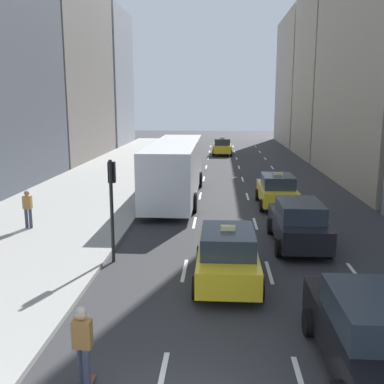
{
  "coord_description": "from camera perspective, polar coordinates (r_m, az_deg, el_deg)",
  "views": [
    {
      "loc": [
        0.92,
        -6.08,
        5.53
      ],
      "look_at": [
        -0.28,
        13.35,
        1.58
      ],
      "focal_mm": 42.0,
      "sensor_mm": 36.0,
      "label": 1
    }
  ],
  "objects": [
    {
      "name": "traffic_light_pole",
      "position": [
        15.61,
        -10.14,
        -0.25
      ],
      "size": [
        0.24,
        0.42,
        3.6
      ],
      "color": "black",
      "rests_on": "ground"
    },
    {
      "name": "lane_markings",
      "position": [
        29.64,
        6.71,
        0.64
      ],
      "size": [
        5.72,
        56.0,
        0.01
      ],
      "color": "white",
      "rests_on": "ground"
    },
    {
      "name": "city_bus",
      "position": [
        25.75,
        -2.16,
        3.1
      ],
      "size": [
        2.8,
        11.61,
        3.25
      ],
      "color": "silver",
      "rests_on": "ground"
    },
    {
      "name": "taxi_third",
      "position": [
        14.01,
        4.52,
        -7.96
      ],
      "size": [
        2.02,
        4.4,
        1.87
      ],
      "color": "yellow",
      "rests_on": "ground"
    },
    {
      "name": "sedan_black_near",
      "position": [
        17.89,
        13.35,
        -3.82
      ],
      "size": [
        2.02,
        4.67,
        1.79
      ],
      "color": "black",
      "rests_on": "ground"
    },
    {
      "name": "sedan_silver_behind",
      "position": [
        10.22,
        21.56,
        -16.29
      ],
      "size": [
        2.02,
        4.57,
        1.79
      ],
      "color": "black",
      "rests_on": "ground"
    },
    {
      "name": "skateboarder",
      "position": [
        9.3,
        -13.71,
        -18.3
      ],
      "size": [
        0.36,
        0.8,
        1.75
      ],
      "color": "brown",
      "rests_on": "ground"
    },
    {
      "name": "sidewalk_left",
      "position": [
        34.45,
        -9.82,
        2.18
      ],
      "size": [
        8.0,
        66.0,
        0.15
      ],
      "primitive_type": "cube",
      "color": "#9E9E99",
      "rests_on": "ground"
    },
    {
      "name": "taxi_lead",
      "position": [
        24.3,
        10.74,
        0.23
      ],
      "size": [
        2.02,
        4.4,
        1.87
      ],
      "color": "yellow",
      "rests_on": "ground"
    },
    {
      "name": "pedestrian_mid_block",
      "position": [
        20.47,
        -20.14,
        -1.84
      ],
      "size": [
        0.36,
        0.22,
        1.65
      ],
      "color": "#383D51",
      "rests_on": "sidewalk_left"
    },
    {
      "name": "taxi_second",
      "position": [
        47.31,
        3.86,
        5.8
      ],
      "size": [
        2.02,
        4.4,
        1.87
      ],
      "color": "yellow",
      "rests_on": "ground"
    }
  ]
}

